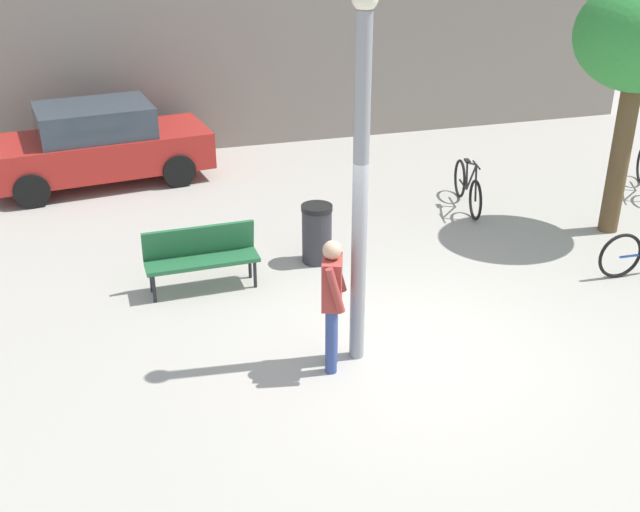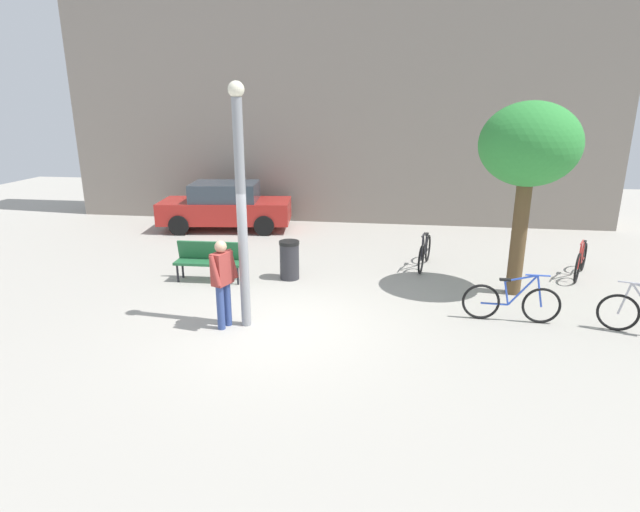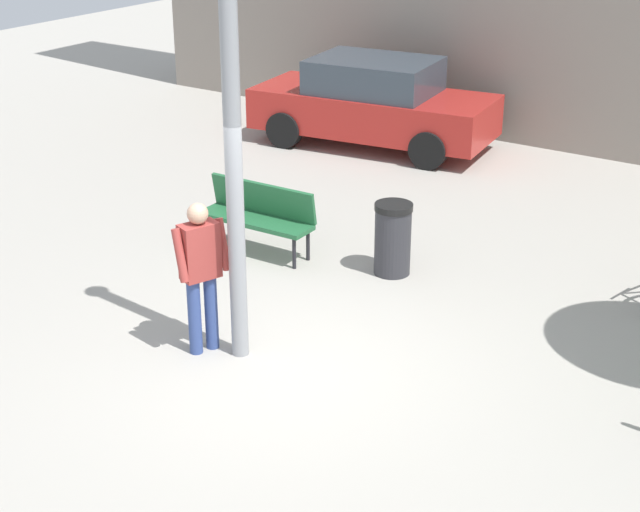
# 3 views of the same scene
# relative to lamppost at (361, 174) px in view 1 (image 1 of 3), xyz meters

# --- Properties ---
(ground_plane) EXTENTS (36.00, 36.00, 0.00)m
(ground_plane) POSITION_rel_lamppost_xyz_m (0.57, 0.04, -2.37)
(ground_plane) COLOR #A8A399
(lamppost) EXTENTS (0.28, 0.28, 4.37)m
(lamppost) POSITION_rel_lamppost_xyz_m (0.00, 0.00, 0.00)
(lamppost) COLOR gray
(lamppost) RESTS_ON ground_plane
(person_by_lamppost) EXTENTS (0.43, 0.63, 1.67)m
(person_by_lamppost) POSITION_rel_lamppost_xyz_m (-0.37, -0.15, -1.40)
(person_by_lamppost) COLOR #334784
(person_by_lamppost) RESTS_ON ground_plane
(park_bench) EXTENTS (1.61, 0.52, 0.92)m
(park_bench) POSITION_rel_lamppost_xyz_m (-1.54, 2.35, -1.82)
(park_bench) COLOR #236038
(park_bench) RESTS_ON ground_plane
(bicycle_black) EXTENTS (0.42, 1.78, 0.97)m
(bicycle_black) POSITION_rel_lamppost_xyz_m (3.50, 4.07, -1.99)
(bicycle_black) COLOR black
(bicycle_black) RESTS_ON ground_plane
(parked_car_red) EXTENTS (4.38, 2.23, 1.55)m
(parked_car_red) POSITION_rel_lamppost_xyz_m (-2.78, 7.30, -1.59)
(parked_car_red) COLOR #AD231E
(parked_car_red) RESTS_ON ground_plane
(trash_bin) EXTENTS (0.48, 0.48, 0.93)m
(trash_bin) POSITION_rel_lamppost_xyz_m (0.28, 2.71, -1.90)
(trash_bin) COLOR #2D2D33
(trash_bin) RESTS_ON ground_plane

